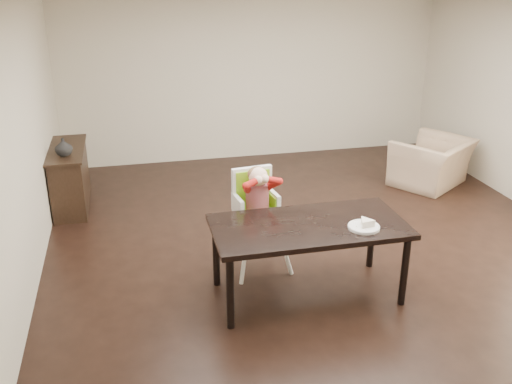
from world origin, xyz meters
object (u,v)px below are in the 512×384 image
high_chair (256,197)px  armchair (433,155)px  sideboard (70,177)px  dining_table (309,232)px

high_chair → armchair: size_ratio=1.09×
high_chair → sideboard: size_ratio=0.89×
high_chair → sideboard: 2.93m
armchair → sideboard: (-4.98, 0.38, -0.05)m
dining_table → sideboard: bearing=130.3°
armchair → sideboard: 4.99m
dining_table → high_chair: high_chair is taller
high_chair → sideboard: high_chair is taller
armchair → sideboard: bearing=-38.3°
sideboard → armchair: bearing=-4.3°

